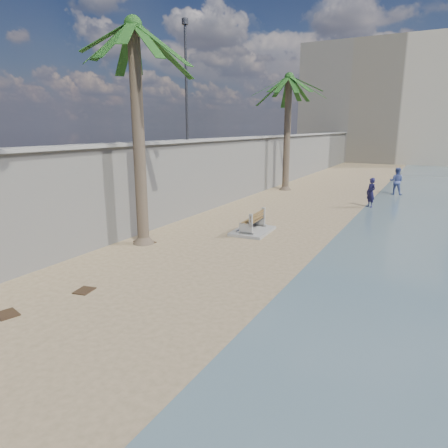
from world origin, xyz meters
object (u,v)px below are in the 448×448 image
(palm_back, at_px, (289,79))
(person_b, at_px, (396,180))
(person_a, at_px, (371,191))
(palm_mid, at_px, (133,28))
(bench_far, at_px, (253,224))

(palm_back, xyz_separation_m, person_b, (6.83, 1.46, -6.23))
(person_a, bearing_deg, palm_back, -167.93)
(palm_back, bearing_deg, palm_mid, -90.76)
(bench_far, relative_size, palm_mid, 0.25)
(person_b, bearing_deg, palm_back, 12.41)
(palm_back, height_order, person_b, palm_back)
(bench_far, xyz_separation_m, person_a, (3.37, 7.77, 0.54))
(bench_far, xyz_separation_m, person_b, (4.13, 12.89, 0.58))
(bench_far, relative_size, person_b, 1.10)
(person_b, bearing_deg, palm_mid, 66.92)
(palm_mid, bearing_deg, person_b, 66.57)
(palm_back, bearing_deg, person_b, 12.06)
(palm_back, xyz_separation_m, person_a, (6.07, -3.66, -6.28))
(palm_back, bearing_deg, bench_far, -76.70)
(palm_mid, height_order, person_a, palm_mid)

